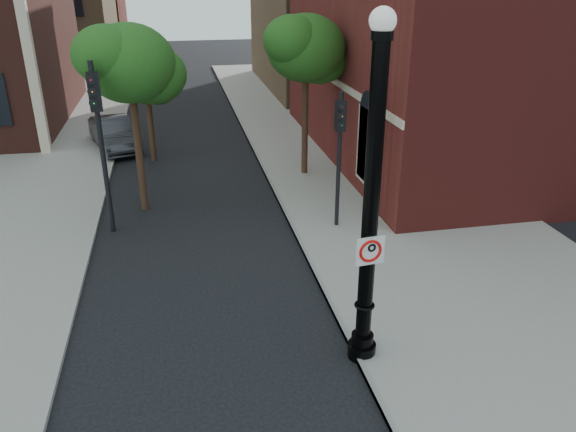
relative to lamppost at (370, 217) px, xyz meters
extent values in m
plane|color=black|center=(-2.18, -0.73, -3.23)|extent=(120.00, 120.00, 0.00)
cube|color=gray|center=(3.82, 9.27, -3.17)|extent=(8.00, 60.00, 0.12)
cube|color=gray|center=(-11.18, 17.27, -3.17)|extent=(10.00, 50.00, 0.12)
cube|color=gray|center=(-0.13, 9.27, -3.16)|extent=(0.10, 60.00, 0.14)
cube|color=black|center=(2.78, 8.27, -1.23)|extent=(0.08, 1.40, 2.40)
cube|color=beige|center=(2.79, 13.27, 0.27)|extent=(0.06, 16.00, 0.25)
cylinder|color=black|center=(0.00, 0.00, -3.07)|extent=(0.59, 0.59, 0.32)
cylinder|color=black|center=(0.00, 0.00, -2.81)|extent=(0.46, 0.46, 0.26)
cylinder|color=black|center=(0.00, 0.00, 0.15)|extent=(0.32, 0.32, 6.12)
torus|color=black|center=(0.00, 0.00, -1.96)|extent=(0.42, 0.42, 0.06)
cylinder|color=black|center=(0.00, 0.00, 3.30)|extent=(0.38, 0.38, 0.16)
sphere|color=silver|center=(0.00, 0.00, 3.53)|extent=(0.46, 0.46, 0.46)
cube|color=white|center=(-0.02, -0.18, -0.63)|extent=(0.59, 0.08, 0.59)
cube|color=black|center=(-0.02, -0.18, -0.36)|extent=(0.59, 0.07, 0.05)
cube|color=black|center=(-0.02, -0.18, -0.90)|extent=(0.59, 0.07, 0.05)
cube|color=black|center=(-0.29, -0.21, -0.63)|extent=(0.05, 0.01, 0.59)
cube|color=black|center=(0.25, -0.15, -0.63)|extent=(0.05, 0.01, 0.59)
torus|color=red|center=(-0.02, -0.18, -0.63)|extent=(0.48, 0.11, 0.47)
cube|color=red|center=(-0.02, -0.18, -0.63)|extent=(0.33, 0.04, 0.33)
cube|color=black|center=(-0.07, -0.18, -0.63)|extent=(0.05, 0.01, 0.28)
torus|color=black|center=(0.00, -0.17, -0.56)|extent=(0.19, 0.07, 0.18)
cylinder|color=black|center=(-0.02, -0.18, -0.36)|extent=(0.03, 0.02, 0.03)
imported|color=#2A292E|center=(-6.27, 16.56, -2.51)|extent=(2.70, 4.61, 1.44)
cylinder|color=black|center=(-5.67, 7.48, -0.62)|extent=(0.15, 0.15, 5.22)
cube|color=black|center=(-5.67, 7.48, 1.12)|extent=(0.38, 0.37, 1.09)
sphere|color=#E50505|center=(-5.70, 7.31, 1.50)|extent=(0.20, 0.20, 0.20)
sphere|color=#FF8C00|center=(-5.70, 7.31, 1.18)|extent=(0.20, 0.20, 0.20)
sphere|color=#00E519|center=(-5.70, 7.31, 0.85)|extent=(0.20, 0.20, 0.20)
cylinder|color=black|center=(1.25, 6.32, -1.07)|extent=(0.13, 0.13, 4.32)
cube|color=black|center=(1.25, 6.32, 0.37)|extent=(0.31, 0.30, 0.90)
sphere|color=#E50505|center=(1.23, 6.18, 0.69)|extent=(0.16, 0.16, 0.16)
sphere|color=#FF8C00|center=(1.23, 6.18, 0.42)|extent=(0.16, 0.16, 0.16)
sphere|color=#00E519|center=(1.23, 6.18, 0.15)|extent=(0.16, 0.16, 0.16)
cylinder|color=#999999|center=(2.46, 6.06, -0.95)|extent=(0.09, 0.09, 4.55)
cylinder|color=black|center=(-4.74, 9.11, -0.95)|extent=(0.24, 0.24, 4.55)
ellipsoid|color=#1C4712|center=(-4.74, 9.11, 1.65)|extent=(2.86, 2.86, 2.43)
ellipsoid|color=#1C4712|center=(-4.09, 9.63, 1.19)|extent=(2.21, 2.21, 1.88)
ellipsoid|color=#1C4712|center=(-5.33, 8.72, 1.97)|extent=(2.08, 2.08, 1.77)
cylinder|color=black|center=(-4.52, 14.52, -1.71)|extent=(0.24, 0.24, 3.04)
ellipsoid|color=#1C4712|center=(-4.52, 14.52, 0.03)|extent=(1.91, 1.91, 1.62)
ellipsoid|color=#1C4712|center=(-4.09, 14.87, -0.27)|extent=(1.48, 1.48, 1.26)
ellipsoid|color=#1C4712|center=(-4.91, 14.26, 0.25)|extent=(1.39, 1.39, 1.18)
cylinder|color=black|center=(1.38, 11.38, -0.94)|extent=(0.24, 0.24, 4.57)
ellipsoid|color=#1C4712|center=(1.38, 11.38, 1.67)|extent=(2.87, 2.87, 2.44)
ellipsoid|color=#1C4712|center=(2.03, 11.90, 1.22)|extent=(2.22, 2.22, 1.89)
ellipsoid|color=#1C4712|center=(0.79, 10.99, 2.00)|extent=(2.09, 2.09, 1.78)
camera|label=1|loc=(-3.45, -9.20, 4.30)|focal=35.00mm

